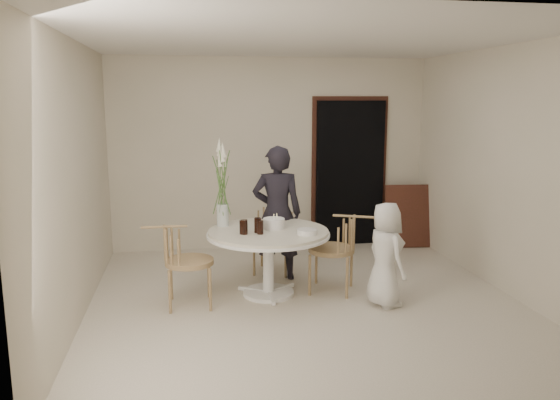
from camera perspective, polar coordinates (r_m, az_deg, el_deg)
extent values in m
plane|color=beige|center=(5.94, 2.56, -10.46)|extent=(4.50, 4.50, 0.00)
plane|color=silver|center=(5.57, 2.80, 16.44)|extent=(4.50, 4.50, 0.00)
plane|color=beige|center=(7.79, -0.92, 4.83)|extent=(4.50, 0.00, 4.50)
plane|color=beige|center=(3.47, 10.76, -2.59)|extent=(4.50, 0.00, 4.50)
plane|color=beige|center=(5.56, -20.58, 1.84)|extent=(0.00, 4.50, 4.50)
plane|color=beige|center=(6.47, 22.56, 2.84)|extent=(0.00, 4.50, 4.50)
cube|color=black|center=(8.03, 7.29, 2.76)|extent=(1.00, 0.10, 2.10)
cube|color=#4F221B|center=(8.06, 7.22, 3.22)|extent=(1.12, 0.03, 2.22)
cylinder|color=white|center=(6.10, -1.20, -9.66)|extent=(0.56, 0.56, 0.04)
cylinder|color=white|center=(6.00, -1.22, -6.74)|extent=(0.12, 0.12, 0.65)
cylinder|color=white|center=(5.90, -1.23, -3.59)|extent=(1.33, 1.33, 0.03)
cylinder|color=beige|center=(5.90, -1.23, -3.36)|extent=(1.30, 1.30, 0.04)
cube|color=#4F221B|center=(8.12, 13.26, -1.65)|extent=(0.70, 0.26, 0.90)
cylinder|color=#A37C58|center=(6.66, -2.72, -6.09)|extent=(0.03, 0.03, 0.44)
cylinder|color=#A37C58|center=(6.58, 0.59, -6.30)|extent=(0.03, 0.03, 0.44)
cylinder|color=#A37C58|center=(7.03, -1.92, -5.20)|extent=(0.03, 0.03, 0.44)
cylinder|color=#A37C58|center=(6.95, 1.22, -5.39)|extent=(0.03, 0.03, 0.44)
cylinder|color=#A37C58|center=(6.74, -0.71, -3.78)|extent=(0.49, 0.49, 0.05)
cylinder|color=#A37C58|center=(6.39, 3.80, -6.73)|extent=(0.03, 0.03, 0.46)
cylinder|color=#A37C58|center=(6.01, 3.12, -7.87)|extent=(0.03, 0.03, 0.46)
cylinder|color=#A37C58|center=(6.34, 7.47, -6.96)|extent=(0.03, 0.03, 0.46)
cylinder|color=#A37C58|center=(5.95, 7.02, -8.12)|extent=(0.03, 0.03, 0.46)
cylinder|color=#A37C58|center=(6.10, 5.39, -5.17)|extent=(0.51, 0.51, 0.05)
cylinder|color=#A37C58|center=(5.63, -7.31, -9.30)|extent=(0.03, 0.03, 0.45)
cylinder|color=#A37C58|center=(6.01, -7.45, -8.01)|extent=(0.03, 0.03, 0.45)
cylinder|color=#A37C58|center=(5.63, -11.44, -9.41)|extent=(0.03, 0.03, 0.45)
cylinder|color=#A37C58|center=(6.01, -11.31, -8.12)|extent=(0.03, 0.03, 0.45)
cylinder|color=#A37C58|center=(5.74, -9.45, -6.38)|extent=(0.50, 0.50, 0.05)
imported|color=black|center=(6.44, -0.30, -1.37)|extent=(0.63, 0.46, 1.60)
imported|color=white|center=(5.75, 10.98, -5.62)|extent=(0.46, 0.60, 1.09)
cylinder|color=white|center=(5.95, -0.65, -2.47)|extent=(0.24, 0.24, 0.11)
cylinder|color=#F6E79B|center=(5.93, -0.65, -1.71)|extent=(0.01, 0.01, 0.05)
cylinder|color=#F6E79B|center=(5.97, -0.34, -1.64)|extent=(0.01, 0.01, 0.05)
cylinder|color=black|center=(5.71, -3.76, -2.83)|extent=(0.08, 0.08, 0.15)
cylinder|color=black|center=(5.71, -2.09, -2.87)|extent=(0.09, 0.09, 0.14)
cylinder|color=black|center=(5.72, -3.92, -2.86)|extent=(0.08, 0.08, 0.14)
cylinder|color=black|center=(5.77, -2.35, -2.66)|extent=(0.09, 0.09, 0.16)
cylinder|color=white|center=(5.72, 2.85, -3.34)|extent=(0.23, 0.23, 0.05)
cylinder|color=silver|center=(6.10, -6.01, -1.57)|extent=(0.13, 0.13, 0.25)
cylinder|color=#487431|center=(6.04, -5.81, 1.32)|extent=(0.01, 0.01, 0.62)
cone|color=white|center=(6.00, -5.87, 4.25)|extent=(0.06, 0.06, 0.16)
cylinder|color=#487431|center=(6.05, -5.92, 1.60)|extent=(0.01, 0.01, 0.67)
cone|color=white|center=(6.01, -5.98, 4.78)|extent=(0.06, 0.06, 0.16)
cylinder|color=#487431|center=(6.05, -6.14, 1.85)|extent=(0.01, 0.01, 0.73)
cone|color=white|center=(6.01, -6.21, 5.28)|extent=(0.06, 0.06, 0.16)
cylinder|color=#487431|center=(6.04, -6.31, 2.08)|extent=(0.01, 0.01, 0.78)
cone|color=white|center=(5.99, -6.39, 5.77)|extent=(0.06, 0.06, 0.16)
cylinder|color=#487431|center=(6.03, -6.29, 1.29)|extent=(0.01, 0.01, 0.62)
cone|color=white|center=(5.98, -6.35, 4.23)|extent=(0.06, 0.06, 0.16)
cylinder|color=#487431|center=(6.01, -6.11, 1.53)|extent=(0.01, 0.01, 0.67)
cone|color=white|center=(5.96, -6.18, 4.73)|extent=(0.06, 0.06, 0.16)
cylinder|color=#487431|center=(6.01, -5.91, 1.79)|extent=(0.01, 0.01, 0.73)
cone|color=white|center=(5.97, -5.97, 5.24)|extent=(0.06, 0.06, 0.16)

